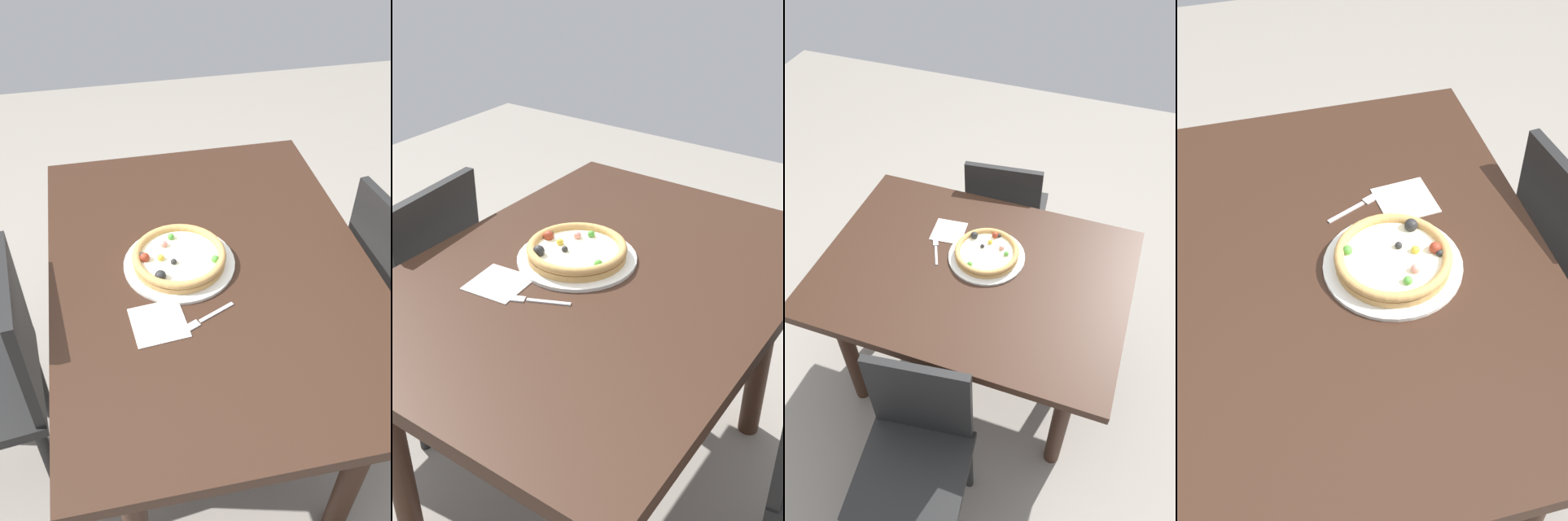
{
  "view_description": "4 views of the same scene",
  "coord_description": "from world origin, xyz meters",
  "views": [
    {
      "loc": [
        -1.12,
        0.28,
        1.86
      ],
      "look_at": [
        0.01,
        0.04,
        0.8
      ],
      "focal_mm": 37.52,
      "sensor_mm": 36.0,
      "label": 1
    },
    {
      "loc": [
        -1.16,
        -0.77,
        1.64
      ],
      "look_at": [
        0.01,
        0.04,
        0.8
      ],
      "focal_mm": 43.37,
      "sensor_mm": 36.0,
      "label": 2
    },
    {
      "loc": [
        0.49,
        -1.3,
        2.32
      ],
      "look_at": [
        0.01,
        0.04,
        0.8
      ],
      "focal_mm": 34.5,
      "sensor_mm": 36.0,
      "label": 3
    },
    {
      "loc": [
        1.04,
        -0.23,
        1.95
      ],
      "look_at": [
        0.01,
        0.04,
        0.8
      ],
      "focal_mm": 46.97,
      "sensor_mm": 36.0,
      "label": 4
    }
  ],
  "objects": [
    {
      "name": "ground_plane",
      "position": [
        0.0,
        0.0,
        0.0
      ],
      "size": [
        6.0,
        6.0,
        0.0
      ],
      "primitive_type": "plane",
      "color": "gray"
    },
    {
      "name": "fork",
      "position": [
        -0.2,
        0.07,
        0.78
      ],
      "size": [
        0.08,
        0.16,
        0.0
      ],
      "rotation": [
        0.0,
        0.0,
        2.0
      ],
      "color": "silver",
      "rests_on": "dining_table"
    },
    {
      "name": "dining_table",
      "position": [
        0.0,
        0.0,
        0.67
      ],
      "size": [
        1.28,
        0.93,
        0.78
      ],
      "color": "#331E14",
      "rests_on": "ground"
    },
    {
      "name": "pizza",
      "position": [
        0.03,
        0.09,
        0.81
      ],
      "size": [
        0.27,
        0.27,
        0.05
      ],
      "color": "tan",
      "rests_on": "plate"
    },
    {
      "name": "plate",
      "position": [
        0.03,
        0.09,
        0.78
      ],
      "size": [
        0.32,
        0.32,
        0.01
      ],
      "primitive_type": "cylinder",
      "color": "silver",
      "rests_on": "dining_table"
    },
    {
      "name": "napkin",
      "position": [
        -0.18,
        0.18,
        0.78
      ],
      "size": [
        0.15,
        0.15,
        0.0
      ],
      "primitive_type": "cube",
      "rotation": [
        0.0,
        0.0,
        0.1
      ],
      "color": "white",
      "rests_on": "dining_table"
    }
  ]
}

